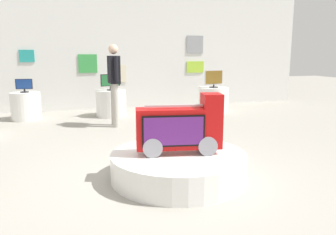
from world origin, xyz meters
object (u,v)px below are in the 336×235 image
(main_display_pedestal, at_px, (179,166))
(tv_on_left_rear, at_px, (214,78))
(display_pedestal_right_rear, at_px, (26,106))
(tv_on_center_rear, at_px, (110,81))
(shopper_browsing_near_truck, at_px, (114,79))
(tv_on_right_rear, at_px, (24,85))
(novelty_firetruck_tv, at_px, (180,130))
(display_pedestal_center_rear, at_px, (111,103))
(display_pedestal_left_rear, at_px, (213,100))

(main_display_pedestal, xyz_separation_m, tv_on_left_rear, (2.36, 4.29, 0.71))
(display_pedestal_right_rear, bearing_deg, tv_on_left_rear, -2.69)
(tv_on_center_rear, relative_size, shopper_browsing_near_truck, 0.28)
(main_display_pedestal, distance_m, tv_on_right_rear, 5.06)
(main_display_pedestal, height_order, tv_on_right_rear, tv_on_right_rear)
(main_display_pedestal, xyz_separation_m, display_pedestal_right_rear, (-2.22, 4.50, 0.16))
(novelty_firetruck_tv, bearing_deg, tv_on_right_rear, 116.38)
(shopper_browsing_near_truck, bearing_deg, novelty_firetruck_tv, -83.62)
(display_pedestal_right_rear, distance_m, tv_on_right_rear, 0.48)
(main_display_pedestal, bearing_deg, tv_on_left_rear, 61.19)
(tv_on_left_rear, bearing_deg, shopper_browsing_near_truck, -158.49)
(display_pedestal_right_rear, height_order, tv_on_right_rear, tv_on_right_rear)
(display_pedestal_right_rear, relative_size, tv_on_right_rear, 1.80)
(novelty_firetruck_tv, distance_m, display_pedestal_center_rear, 4.43)
(shopper_browsing_near_truck, bearing_deg, tv_on_right_rear, 145.75)
(main_display_pedestal, height_order, display_pedestal_left_rear, display_pedestal_left_rear)
(main_display_pedestal, distance_m, display_pedestal_right_rear, 5.02)
(tv_on_center_rear, bearing_deg, display_pedestal_center_rear, 73.39)
(shopper_browsing_near_truck, bearing_deg, display_pedestal_left_rear, 21.58)
(main_display_pedestal, bearing_deg, shopper_browsing_near_truck, 96.10)
(novelty_firetruck_tv, distance_m, tv_on_left_rear, 4.90)
(tv_on_left_rear, distance_m, tv_on_center_rear, 2.65)
(novelty_firetruck_tv, relative_size, display_pedestal_center_rear, 1.46)
(main_display_pedestal, relative_size, tv_on_left_rear, 3.03)
(display_pedestal_left_rear, height_order, tv_on_left_rear, tv_on_left_rear)
(novelty_firetruck_tv, xyz_separation_m, tv_on_center_rear, (-0.30, 4.40, 0.24))
(display_pedestal_left_rear, relative_size, display_pedestal_center_rear, 1.08)
(display_pedestal_center_rear, bearing_deg, display_pedestal_left_rear, -2.30)
(novelty_firetruck_tv, bearing_deg, display_pedestal_right_rear, 116.37)
(tv_on_right_rear, bearing_deg, tv_on_left_rear, -2.64)
(tv_on_left_rear, bearing_deg, main_display_pedestal, -118.81)
(novelty_firetruck_tv, distance_m, tv_on_center_rear, 4.42)
(display_pedestal_left_rear, relative_size, display_pedestal_right_rear, 1.16)
(main_display_pedestal, height_order, display_pedestal_center_rear, display_pedestal_center_rear)
(novelty_firetruck_tv, height_order, shopper_browsing_near_truck, shopper_browsing_near_truck)
(tv_on_center_rear, height_order, tv_on_right_rear, tv_on_center_rear)
(display_pedestal_left_rear, bearing_deg, shopper_browsing_near_truck, -158.42)
(tv_on_left_rear, xyz_separation_m, tv_on_center_rear, (-2.64, 0.11, -0.02))
(display_pedestal_center_rear, distance_m, shopper_browsing_near_truck, 1.36)
(display_pedestal_center_rear, height_order, tv_on_right_rear, tv_on_right_rear)
(main_display_pedestal, bearing_deg, novelty_firetruck_tv, -28.93)
(display_pedestal_center_rear, bearing_deg, tv_on_left_rear, -2.39)
(display_pedestal_right_rear, bearing_deg, novelty_firetruck_tv, -63.63)
(novelty_firetruck_tv, xyz_separation_m, display_pedestal_left_rear, (2.34, 4.30, -0.30))
(tv_on_left_rear, bearing_deg, tv_on_right_rear, 177.36)
(display_pedestal_left_rear, relative_size, tv_on_left_rear, 1.42)
(main_display_pedestal, height_order, display_pedestal_right_rear, display_pedestal_right_rear)
(novelty_firetruck_tv, height_order, tv_on_left_rear, tv_on_left_rear)
(tv_on_left_rear, distance_m, shopper_browsing_near_truck, 2.91)
(display_pedestal_left_rear, relative_size, shopper_browsing_near_truck, 0.46)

